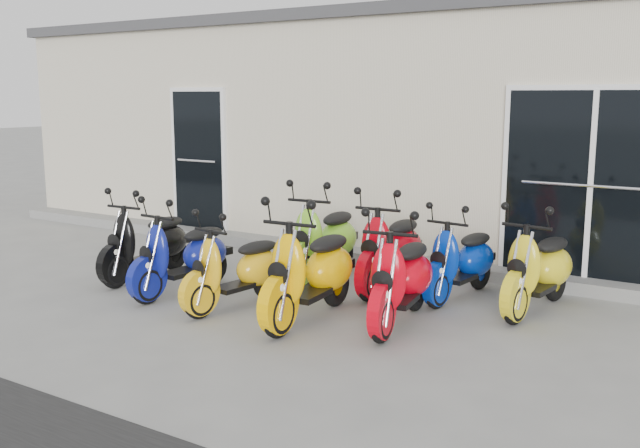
# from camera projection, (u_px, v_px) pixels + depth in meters

# --- Properties ---
(ground) EXTENTS (80.00, 80.00, 0.00)m
(ground) POSITION_uv_depth(u_px,v_px,m) (291.00, 300.00, 7.73)
(ground) COLOR gray
(ground) RESTS_ON ground
(building) EXTENTS (14.00, 6.00, 3.20)m
(building) POSITION_uv_depth(u_px,v_px,m) (468.00, 132.00, 11.78)
(building) COLOR beige
(building) RESTS_ON ground
(roof_cap) EXTENTS (14.20, 6.20, 0.16)m
(roof_cap) POSITION_uv_depth(u_px,v_px,m) (472.00, 27.00, 11.48)
(roof_cap) COLOR #3F3F42
(roof_cap) RESTS_ON building
(front_step) EXTENTS (14.00, 0.40, 0.15)m
(front_step) POSITION_uv_depth(u_px,v_px,m) (377.00, 258.00, 9.40)
(front_step) COLOR gray
(front_step) RESTS_ON ground
(door_left) EXTENTS (1.07, 0.08, 2.22)m
(door_left) POSITION_uv_depth(u_px,v_px,m) (199.00, 157.00, 10.99)
(door_left) COLOR black
(door_left) RESTS_ON front_step
(door_right) EXTENTS (2.02, 0.08, 2.22)m
(door_right) POSITION_uv_depth(u_px,v_px,m) (592.00, 180.00, 7.95)
(door_right) COLOR black
(door_right) RESTS_ON front_step
(scooter_front_black) EXTENTS (0.63, 1.57, 1.14)m
(scooter_front_black) POSITION_uv_depth(u_px,v_px,m) (146.00, 232.00, 8.56)
(scooter_front_black) COLOR black
(scooter_front_black) RESTS_ON ground
(scooter_front_blue) EXTENTS (0.64, 1.56, 1.13)m
(scooter_front_blue) POSITION_uv_depth(u_px,v_px,m) (182.00, 244.00, 7.91)
(scooter_front_blue) COLOR navy
(scooter_front_blue) RESTS_ON ground
(scooter_front_orange_a) EXTENTS (0.74, 1.51, 1.07)m
(scooter_front_orange_a) POSITION_uv_depth(u_px,v_px,m) (236.00, 258.00, 7.37)
(scooter_front_orange_a) COLOR #EDB113
(scooter_front_orange_a) RESTS_ON ground
(scooter_front_orange_b) EXTENTS (0.73, 1.76, 1.28)m
(scooter_front_orange_b) POSITION_uv_depth(u_px,v_px,m) (310.00, 257.00, 6.94)
(scooter_front_orange_b) COLOR #FFB600
(scooter_front_orange_b) RESTS_ON ground
(scooter_front_red) EXTENTS (0.81, 1.69, 1.20)m
(scooter_front_red) POSITION_uv_depth(u_px,v_px,m) (402.00, 265.00, 6.80)
(scooter_front_red) COLOR red
(scooter_front_red) RESTS_ON ground
(scooter_back_green) EXTENTS (0.76, 1.74, 1.25)m
(scooter_back_green) POSITION_uv_depth(u_px,v_px,m) (324.00, 229.00, 8.50)
(scooter_back_green) COLOR #7CCE27
(scooter_back_green) RESTS_ON ground
(scooter_back_red) EXTENTS (0.69, 1.68, 1.22)m
(scooter_back_red) POSITION_uv_depth(u_px,v_px,m) (391.00, 237.00, 8.06)
(scooter_back_red) COLOR #B4020F
(scooter_back_red) RESTS_ON ground
(scooter_back_blue) EXTENTS (0.71, 1.53, 1.09)m
(scooter_back_blue) POSITION_uv_depth(u_px,v_px,m) (462.00, 249.00, 7.72)
(scooter_back_blue) COLOR #032697
(scooter_back_blue) RESTS_ON ground
(scooter_back_yellow) EXTENTS (0.76, 1.64, 1.17)m
(scooter_back_yellow) POSITION_uv_depth(u_px,v_px,m) (539.00, 256.00, 7.22)
(scooter_back_yellow) COLOR yellow
(scooter_back_yellow) RESTS_ON ground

